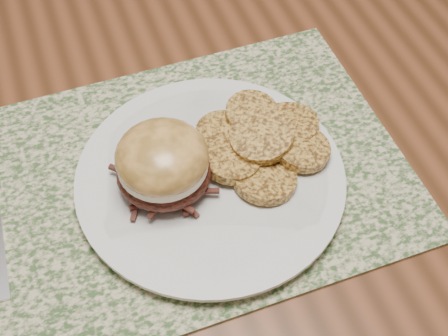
# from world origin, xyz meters

# --- Properties ---
(dining_table) EXTENTS (1.50, 0.90, 0.75)m
(dining_table) POSITION_xyz_m (0.00, 0.00, 0.67)
(dining_table) COLOR brown
(dining_table) RESTS_ON ground
(placemat) EXTENTS (0.45, 0.33, 0.00)m
(placemat) POSITION_xyz_m (0.04, -0.05, 0.75)
(placemat) COLOR #334F28
(placemat) RESTS_ON dining_table
(dinner_plate) EXTENTS (0.26, 0.26, 0.02)m
(dinner_plate) POSITION_xyz_m (0.06, -0.07, 0.76)
(dinner_plate) COLOR silver
(dinner_plate) RESTS_ON placemat
(pork_sandwich) EXTENTS (0.12, 0.11, 0.07)m
(pork_sandwich) POSITION_xyz_m (0.01, -0.07, 0.80)
(pork_sandwich) COLOR black
(pork_sandwich) RESTS_ON dinner_plate
(roasted_potatoes) EXTENTS (0.15, 0.16, 0.04)m
(roasted_potatoes) POSITION_xyz_m (0.12, -0.06, 0.78)
(roasted_potatoes) COLOR #BD8B37
(roasted_potatoes) RESTS_ON dinner_plate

